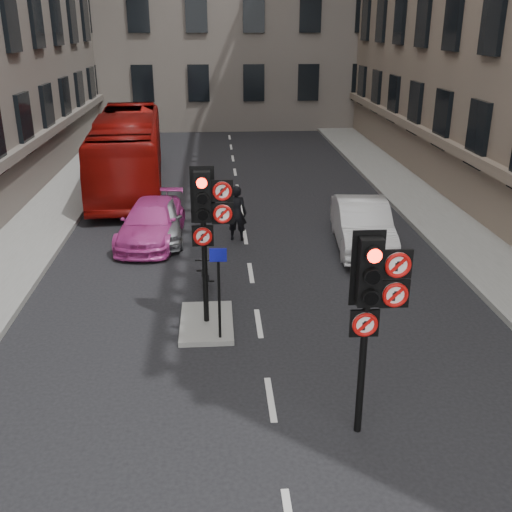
{
  "coord_description": "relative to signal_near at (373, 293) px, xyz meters",
  "views": [
    {
      "loc": [
        -0.92,
        -7.3,
        6.51
      ],
      "look_at": [
        -0.22,
        2.66,
        2.6
      ],
      "focal_mm": 42.0,
      "sensor_mm": 36.0,
      "label": 1
    }
  ],
  "objects": [
    {
      "name": "ground",
      "position": [
        -1.49,
        -0.99,
        -2.58
      ],
      "size": [
        120.0,
        120.0,
        0.0
      ],
      "primitive_type": "plane",
      "color": "black",
      "rests_on": "ground"
    },
    {
      "name": "pavement_left",
      "position": [
        -8.69,
        11.01,
        -2.5
      ],
      "size": [
        3.0,
        50.0,
        0.16
      ],
      "primitive_type": "cube",
      "color": "gray",
      "rests_on": "ground"
    },
    {
      "name": "signal_near",
      "position": [
        0.0,
        0.0,
        0.0
      ],
      "size": [
        0.91,
        0.4,
        3.58
      ],
      "color": "black",
      "rests_on": "ground"
    },
    {
      "name": "motorcyclist",
      "position": [
        -1.77,
        9.76,
        -1.69
      ],
      "size": [
        0.73,
        0.56,
        1.78
      ],
      "primitive_type": "imported",
      "rotation": [
        0.0,
        0.0,
        2.93
      ],
      "color": "black",
      "rests_on": "ground"
    },
    {
      "name": "info_sign",
      "position": [
        -2.39,
        3.19,
        -1.12
      ],
      "size": [
        0.36,
        0.11,
        2.08
      ],
      "rotation": [
        0.0,
        0.0,
        -0.03
      ],
      "color": "black",
      "rests_on": "centre_island"
    },
    {
      "name": "motorcycle",
      "position": [
        -2.73,
        6.03,
        -2.07
      ],
      "size": [
        0.52,
        1.72,
        1.03
      ],
      "primitive_type": "imported",
      "rotation": [
        0.0,
        0.0,
        0.02
      ],
      "color": "black",
      "rests_on": "ground"
    },
    {
      "name": "car_silver",
      "position": [
        -4.26,
        10.12,
        -1.95
      ],
      "size": [
        1.73,
        3.81,
        1.27
      ],
      "primitive_type": "imported",
      "rotation": [
        0.0,
        0.0,
        0.06
      ],
      "color": "#A5A7AD",
      "rests_on": "ground"
    },
    {
      "name": "pavement_right",
      "position": [
        5.71,
        11.01,
        -2.5
      ],
      "size": [
        3.0,
        50.0,
        0.16
      ],
      "primitive_type": "cube",
      "color": "gray",
      "rests_on": "ground"
    },
    {
      "name": "centre_island",
      "position": [
        -2.69,
        4.01,
        -2.52
      ],
      "size": [
        1.2,
        2.0,
        0.12
      ],
      "primitive_type": "cube",
      "color": "gray",
      "rests_on": "ground"
    },
    {
      "name": "car_pink",
      "position": [
        -4.46,
        9.88,
        -1.97
      ],
      "size": [
        2.14,
        4.39,
        1.23
      ],
      "primitive_type": "imported",
      "rotation": [
        0.0,
        0.0,
        -0.1
      ],
      "color": "#C03891",
      "rests_on": "ground"
    },
    {
      "name": "car_white",
      "position": [
        2.05,
        8.81,
        -1.86
      ],
      "size": [
        1.92,
        4.52,
        1.45
      ],
      "primitive_type": "imported",
      "rotation": [
        0.0,
        0.0,
        -0.09
      ],
      "color": "silver",
      "rests_on": "ground"
    },
    {
      "name": "bus_red",
      "position": [
        -5.99,
        16.71,
        -1.06
      ],
      "size": [
        3.41,
        11.07,
        3.04
      ],
      "primitive_type": "imported",
      "rotation": [
        0.0,
        0.0,
        0.08
      ],
      "color": "maroon",
      "rests_on": "ground"
    },
    {
      "name": "signal_far",
      "position": [
        -2.6,
        4.0,
        0.12
      ],
      "size": [
        0.91,
        0.4,
        3.58
      ],
      "color": "black",
      "rests_on": "centre_island"
    }
  ]
}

